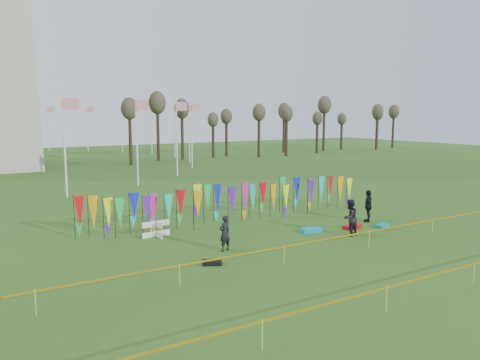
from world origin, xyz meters
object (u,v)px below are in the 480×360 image
person_left (225,233)px  kite_bag_red (352,227)px  kite_bag_black (212,262)px  person_right (368,206)px  person_mid (350,218)px  kite_bag_teal (382,226)px  box_kite (156,229)px  kite_bag_turquoise (311,230)px

person_left → kite_bag_red: size_ratio=1.44×
kite_bag_red → kite_bag_black: kite_bag_red is taller
person_left → kite_bag_black: (-1.50, -1.54, -0.77)m
person_right → kite_bag_black: person_right is taller
person_mid → kite_bag_teal: bearing=175.1°
box_kite → person_mid: person_mid is taller
person_mid → person_right: (3.30, 1.84, -0.02)m
person_left → kite_bag_black: person_left is taller
box_kite → kite_bag_teal: bearing=-21.5°
kite_bag_red → box_kite: bearing=158.7°
kite_bag_turquoise → kite_bag_teal: bearing=-16.3°
kite_bag_red → person_mid: bearing=-139.7°
kite_bag_black → kite_bag_teal: (11.59, 0.90, 0.00)m
box_kite → kite_bag_teal: (12.00, -4.72, -0.35)m
person_left → person_mid: person_mid is taller
person_right → kite_bag_red: (-2.04, -0.77, -0.86)m
box_kite → person_mid: (9.04, -5.08, 0.55)m
person_left → person_right: 10.47m
box_kite → kite_bag_red: size_ratio=0.74×
kite_bag_turquoise → kite_bag_teal: 4.44m
person_left → person_right: size_ratio=0.89×
box_kite → kite_bag_teal: size_ratio=0.87×
kite_bag_red → kite_bag_teal: kite_bag_red is taller
person_mid → kite_bag_teal: (2.96, 0.36, -0.89)m
person_mid → kite_bag_red: (1.26, 1.07, -0.88)m
person_right → kite_bag_black: size_ratio=2.33×
person_left → kite_bag_red: (8.40, 0.08, -0.76)m
box_kite → kite_bag_red: (10.30, -4.01, -0.33)m
person_left → person_right: (10.44, 0.85, 0.11)m
kite_bag_turquoise → kite_bag_black: kite_bag_turquoise is taller
person_mid → kite_bag_turquoise: 2.25m
kite_bag_turquoise → kite_bag_black: size_ratio=1.36×
kite_bag_red → kite_bag_teal: bearing=-22.6°
box_kite → person_mid: bearing=-29.3°
person_mid → kite_bag_turquoise: size_ratio=1.74×
kite_bag_turquoise → person_mid: bearing=-50.8°
person_mid → kite_bag_teal: 3.11m
box_kite → person_right: bearing=-14.7°
person_right → kite_bag_turquoise: (-4.61, -0.23, -0.86)m
kite_bag_black → kite_bag_teal: size_ratio=0.82×
box_kite → kite_bag_teal: 12.90m
person_left → kite_bag_teal: person_left is taller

